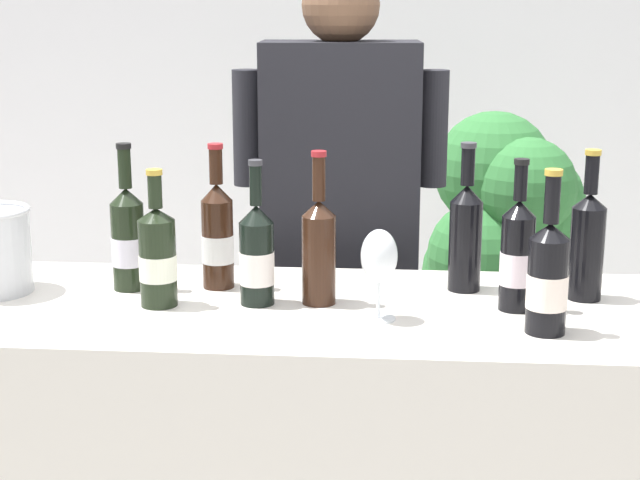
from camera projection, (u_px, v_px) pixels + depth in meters
name	position (u px, v px, depth m)	size (l,w,h in m)	color
wall_back	(345.00, 51.00, 4.55)	(8.00, 0.10, 2.80)	white
wine_bottle_0	(517.00, 255.00, 2.07)	(0.07, 0.07, 0.33)	black
wine_bottle_1	(587.00, 242.00, 2.15)	(0.08, 0.08, 0.34)	black
wine_bottle_2	(548.00, 277.00, 1.93)	(0.08, 0.08, 0.34)	black
wine_bottle_3	(158.00, 256.00, 2.11)	(0.08, 0.08, 0.30)	black
wine_bottle_4	(466.00, 233.00, 2.22)	(0.08, 0.08, 0.35)	black
wine_bottle_5	(257.00, 255.00, 2.12)	(0.08, 0.08, 0.32)	black
wine_bottle_6	(218.00, 235.00, 2.24)	(0.07, 0.07, 0.34)	black
wine_bottle_7	(128.00, 238.00, 2.23)	(0.08, 0.08, 0.34)	black
wine_bottle_8	(319.00, 247.00, 2.12)	(0.08, 0.08, 0.34)	black
wine_glass	(379.00, 259.00, 2.00)	(0.08, 0.08, 0.20)	silver
person_server	(339.00, 286.00, 2.73)	(0.59, 0.26, 1.72)	black
potted_shrub	(502.00, 239.00, 3.47)	(0.58, 0.57, 1.25)	brown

